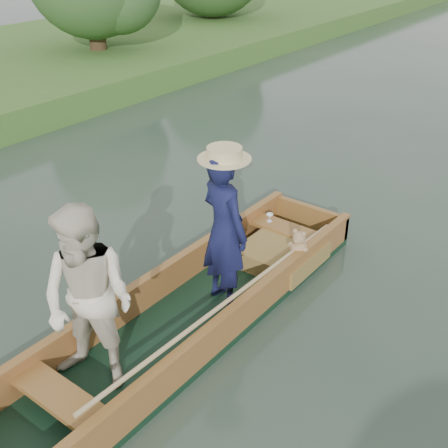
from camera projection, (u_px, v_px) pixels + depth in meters
The scene contains 2 objects.
ground at pixel (189, 326), 5.84m from camera, with size 120.00×120.00×0.00m, color #283D30.
punt at pixel (172, 286), 5.38m from camera, with size 1.17×5.00×1.82m.
Camera 1 is at (3.07, -3.42, 3.77)m, focal length 45.00 mm.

